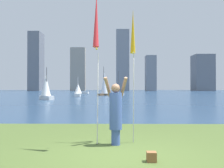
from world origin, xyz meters
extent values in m
cube|color=navy|center=(0.00, 62.47, -0.06)|extent=(120.00, 115.05, 0.12)
cube|color=#232D14|center=(0.00, 4.95, -0.02)|extent=(120.00, 0.70, 0.02)
cylinder|color=#3F59A5|center=(-0.14, 0.96, 0.22)|extent=(0.25, 0.25, 0.44)
cylinder|color=#3F59A5|center=(-0.14, 0.96, 0.96)|extent=(0.36, 0.36, 1.05)
sphere|color=#936B51|center=(-0.14, 0.96, 1.62)|extent=(0.25, 0.25, 0.25)
cylinder|color=#936B51|center=(-0.36, 1.10, 1.64)|extent=(0.26, 0.41, 0.60)
cylinder|color=#936B51|center=(0.09, 1.10, 1.64)|extent=(0.26, 0.41, 0.60)
cylinder|color=#B2B2B7|center=(-0.67, 1.19, 1.35)|extent=(0.02, 0.50, 2.67)
cone|color=red|center=(-0.67, 0.58, 3.50)|extent=(0.16, 0.43, 1.59)
sphere|color=yellow|center=(-0.67, 0.72, 2.71)|extent=(0.06, 0.06, 0.06)
cylinder|color=#B2B2B7|center=(0.39, 1.19, 1.34)|extent=(0.02, 0.23, 2.68)
cone|color=yellow|center=(0.39, 1.45, 3.35)|extent=(0.16, 0.26, 1.35)
sphere|color=yellow|center=(0.39, 1.40, 2.68)|extent=(0.06, 0.06, 0.06)
cube|color=brown|center=(0.65, -0.61, 0.11)|extent=(0.21, 0.20, 0.22)
cube|color=brown|center=(-2.34, 40.91, 0.18)|extent=(2.45, 2.36, 0.36)
cylinder|color=#47474C|center=(-2.34, 40.91, 2.92)|extent=(0.08, 0.08, 5.12)
cone|color=white|center=(-2.20, 41.04, 2.36)|extent=(1.80, 1.80, 4.00)
cube|color=white|center=(-7.50, 52.71, 0.23)|extent=(2.17, 1.21, 0.47)
cylinder|color=#47474C|center=(-7.50, 52.71, 2.55)|extent=(0.06, 0.06, 4.17)
cube|color=white|center=(-8.98, 25.61, 0.25)|extent=(2.30, 2.29, 0.50)
cylinder|color=#47474C|center=(-8.98, 25.61, 2.33)|extent=(0.08, 0.08, 3.66)
cone|color=white|center=(-9.11, 25.74, 1.85)|extent=(1.77, 1.77, 2.70)
cube|color=white|center=(0.49, 44.66, 0.22)|extent=(2.37, 3.21, 0.45)
cylinder|color=#47474C|center=(0.49, 44.66, 2.63)|extent=(0.09, 0.09, 4.37)
cube|color=white|center=(-6.47, 35.73, 0.27)|extent=(1.00, 2.64, 0.53)
cylinder|color=silver|center=(-6.47, 35.73, 1.94)|extent=(0.08, 0.08, 2.81)
cone|color=white|center=(-6.48, 35.92, 1.37)|extent=(1.37, 1.37, 1.67)
cube|color=slate|center=(-32.31, 94.04, 11.82)|extent=(4.66, 7.35, 23.65)
cube|color=gray|center=(-15.52, 96.01, 8.89)|extent=(6.08, 3.28, 17.79)
cube|color=gray|center=(2.90, 96.64, 12.44)|extent=(5.26, 7.35, 24.89)
cube|color=gray|center=(14.27, 94.54, 7.13)|extent=(4.15, 4.85, 14.27)
cube|color=slate|center=(35.85, 96.05, 7.36)|extent=(7.68, 7.87, 14.72)
camera|label=1|loc=(-0.15, -6.12, 1.66)|focal=39.74mm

